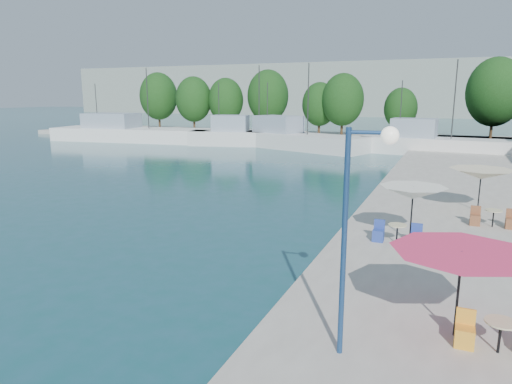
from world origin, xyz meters
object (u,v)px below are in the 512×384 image
at_px(umbrella_pink, 461,262).
at_px(street_lamp, 361,201).
at_px(trawler_01, 130,133).
at_px(trawler_02, 245,137).
at_px(umbrella_cream, 481,174).
at_px(trawler_04, 431,145).
at_px(umbrella_white, 413,193).
at_px(trawler_03, 292,139).

distance_m(umbrella_pink, street_lamp, 3.15).
xyz_separation_m(trawler_01, street_lamp, (39.40, -42.23, 3.02)).
relative_size(trawler_02, umbrella_cream, 4.99).
bearing_deg(umbrella_cream, street_lamp, -101.42).
xyz_separation_m(trawler_04, street_lamp, (0.34, -42.78, 3.02)).
height_order(trawler_01, umbrella_white, trawler_01).
distance_m(trawler_04, street_lamp, 42.89).
distance_m(umbrella_pink, umbrella_cream, 13.52).
height_order(trawler_03, street_lamp, trawler_03).
relative_size(trawler_02, umbrella_white, 5.92).
xyz_separation_m(umbrella_white, street_lamp, (-0.41, -8.92, 1.53)).
height_order(trawler_04, umbrella_cream, trawler_04).
bearing_deg(umbrella_cream, trawler_04, 97.08).
bearing_deg(trawler_03, umbrella_cream, -34.86).
bearing_deg(umbrella_cream, trawler_02, 132.42).
bearing_deg(umbrella_white, umbrella_pink, -77.16).
bearing_deg(trawler_01, trawler_02, -4.08).
height_order(trawler_01, street_lamp, trawler_01).
relative_size(trawler_02, street_lamp, 3.00).
height_order(trawler_03, trawler_04, same).
relative_size(trawler_03, umbrella_pink, 5.64).
relative_size(trawler_04, street_lamp, 3.06).
bearing_deg(trawler_01, trawler_03, -6.30).
xyz_separation_m(trawler_02, umbrella_pink, (24.44, -41.37, 1.39)).
height_order(trawler_04, umbrella_white, trawler_04).
bearing_deg(umbrella_pink, umbrella_cream, 85.57).
distance_m(trawler_03, umbrella_white, 37.44).
bearing_deg(umbrella_cream, trawler_03, 124.80).
relative_size(trawler_04, umbrella_cream, 5.09).
bearing_deg(trawler_02, trawler_03, -18.93).
xyz_separation_m(trawler_01, trawler_03, (23.49, 0.35, 0.00)).
bearing_deg(trawler_01, street_lamp, -54.13).
bearing_deg(street_lamp, trawler_03, 102.26).
height_order(trawler_02, street_lamp, trawler_02).
relative_size(trawler_01, umbrella_pink, 7.20).
bearing_deg(umbrella_pink, street_lamp, -138.97).
distance_m(trawler_01, trawler_02, 17.02).
relative_size(trawler_01, trawler_04, 1.53).
relative_size(umbrella_pink, umbrella_cream, 1.08).
relative_size(trawler_03, umbrella_white, 7.23).
bearing_deg(trawler_03, trawler_01, -158.82).
bearing_deg(trawler_02, umbrella_white, -70.28).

